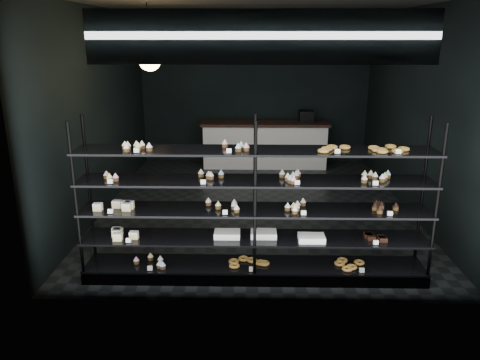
{
  "coord_description": "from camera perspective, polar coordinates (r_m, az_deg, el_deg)",
  "views": [
    {
      "loc": [
        -0.11,
        -7.47,
        2.77
      ],
      "look_at": [
        -0.22,
        -1.9,
        1.04
      ],
      "focal_mm": 35.0,
      "sensor_mm": 36.0,
      "label": 1
    }
  ],
  "objects": [
    {
      "name": "service_counter",
      "position": [
        10.23,
        3.09,
        4.42
      ],
      "size": [
        2.74,
        0.65,
        1.23
      ],
      "color": "silver",
      "rests_on": "room"
    },
    {
      "name": "room",
      "position": [
        7.56,
        2.02,
        8.35
      ],
      "size": [
        5.01,
        6.01,
        3.2
      ],
      "color": "black",
      "rests_on": "ground"
    },
    {
      "name": "pendant_lamp",
      "position": [
        6.64,
        -10.94,
        14.22
      ],
      "size": [
        0.31,
        0.31,
        0.88
      ],
      "color": "black",
      "rests_on": "room"
    },
    {
      "name": "signage",
      "position": [
        4.54,
        2.68,
        17.02
      ],
      "size": [
        3.3,
        0.05,
        0.5
      ],
      "color": "#0B0F38",
      "rests_on": "room"
    },
    {
      "name": "display_shelf",
      "position": [
        5.45,
        1.45,
        -5.84
      ],
      "size": [
        4.0,
        0.5,
        1.91
      ],
      "color": "black",
      "rests_on": "room"
    }
  ]
}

